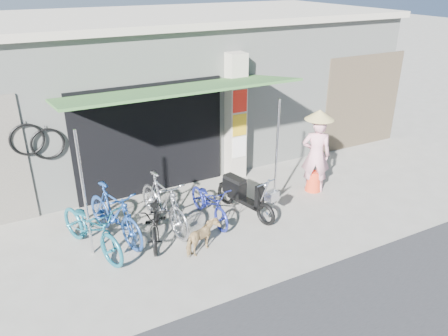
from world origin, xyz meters
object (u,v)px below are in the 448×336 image
bike_blue (115,214)px  bike_silver (163,203)px  bike_navy (209,202)px  street_dog (203,238)px  moped (244,195)px  bike_black (156,219)px  nun (316,152)px  bike_teal (91,228)px

bike_blue → bike_silver: bike_silver is taller
bike_blue → bike_navy: bike_blue is taller
bike_blue → street_dog: (1.26, -1.14, -0.24)m
bike_navy → street_dog: 1.14m
bike_blue → moped: bearing=-22.7°
bike_black → bike_silver: bearing=69.1°
moped → nun: 2.03m
bike_teal → bike_black: (1.15, -0.12, -0.09)m
bike_blue → bike_silver: (0.95, -0.03, 0.01)m
bike_black → bike_silver: 0.43m
bike_teal → bike_blue: bearing=5.0°
bike_black → nun: nun is taller
bike_blue → nun: nun is taller
nun → bike_silver: bearing=34.7°
nun → bike_teal: bearing=37.0°
moped → bike_navy: bearing=158.1°
bike_teal → moped: 3.08m
bike_navy → moped: bearing=-9.3°
bike_teal → bike_silver: 1.43m
bike_black → street_dog: 1.00m
bike_silver → nun: (3.61, -0.07, 0.39)m
bike_black → nun: size_ratio=0.81×
bike_navy → moped: 0.75m
bike_silver → bike_blue: bearing=169.3°
bike_black → bike_navy: bearing=28.3°
bike_navy → bike_black: bearing=-174.6°
bike_teal → bike_silver: size_ratio=1.03×
bike_black → street_dog: size_ratio=2.22×
bike_blue → bike_silver: 0.95m
bike_teal → moped: (3.08, -0.06, -0.07)m
bike_black → street_dog: bike_black is taller
bike_teal → bike_navy: bike_teal is taller
moped → bike_silver: bearing=157.1°
bike_black → moped: 1.93m
bike_navy → nun: (2.70, 0.08, 0.54)m
bike_blue → nun: 4.58m
street_dog → bike_silver: bearing=-9.6°
bike_navy → nun: bearing=-0.6°
bike_teal → moped: bike_teal is taller
bike_black → bike_navy: bike_black is taller
bike_navy → bike_teal: bearing=178.6°
bike_teal → nun: size_ratio=0.98×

